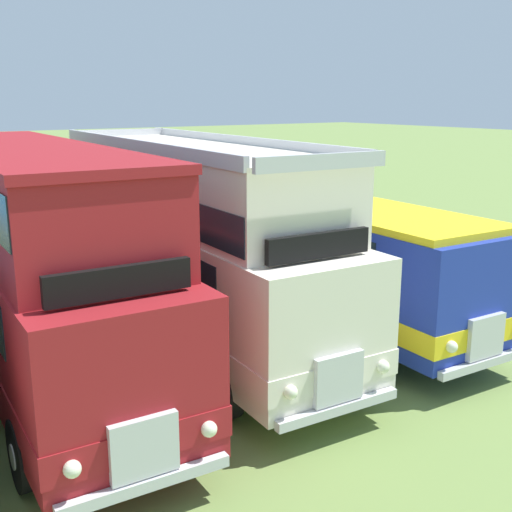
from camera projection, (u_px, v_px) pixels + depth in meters
The scene contains 3 objects.
bus_fifth_in_row at pixel (32, 251), 12.30m from camera, with size 3.06×11.20×4.49m.
bus_sixth_in_row at pixel (192, 238), 13.99m from camera, with size 3.11×10.46×4.52m.
bus_seventh_in_row at pixel (312, 246), 15.92m from camera, with size 3.02×10.76×2.99m.
Camera 1 is at (0.25, -12.08, 5.33)m, focal length 44.95 mm.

